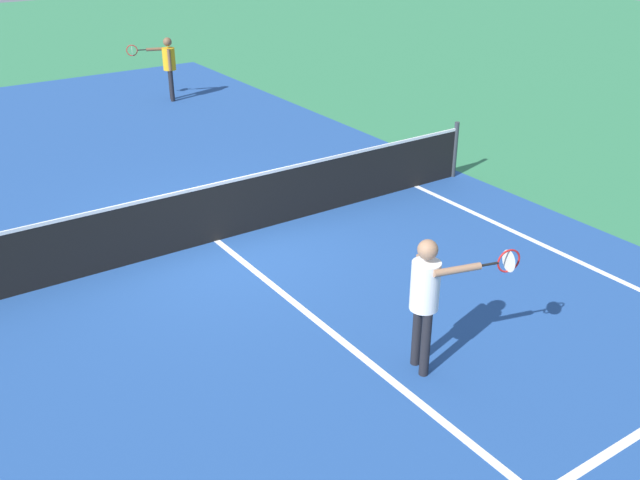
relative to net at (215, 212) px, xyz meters
name	(u,v)px	position (x,y,z in m)	size (l,w,h in m)	color
ground_plane	(217,241)	(0.00, 0.00, -0.49)	(60.00, 60.00, 0.00)	#337F51
court_surface_inbounds	(217,241)	(0.00, 0.00, -0.49)	(10.62, 24.40, 0.00)	#234C93
line_center_service	(334,334)	(0.00, -3.20, -0.49)	(0.10, 6.40, 0.01)	white
net	(215,212)	(0.00, 0.00, 0.00)	(10.17, 0.09, 1.07)	#33383D
player_near	(427,291)	(0.43, -4.33, 0.53)	(1.12, 0.73, 1.64)	black
player_far	(168,62)	(2.83, 8.24, 0.50)	(1.09, 0.76, 1.61)	black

